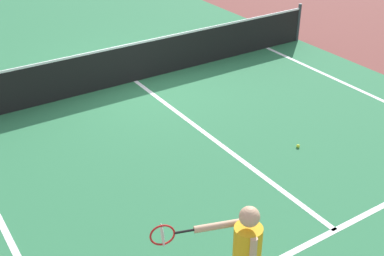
# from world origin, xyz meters

# --- Properties ---
(ground_plane) EXTENTS (60.00, 60.00, 0.00)m
(ground_plane) POSITION_xyz_m (0.00, 0.00, 0.00)
(ground_plane) COLOR brown
(court_surface_inbounds) EXTENTS (10.62, 24.40, 0.00)m
(court_surface_inbounds) POSITION_xyz_m (0.00, 0.00, 0.00)
(court_surface_inbounds) COLOR #2D7247
(court_surface_inbounds) RESTS_ON ground_plane
(line_service_near) EXTENTS (8.22, 0.10, 0.01)m
(line_service_near) POSITION_xyz_m (0.00, -6.40, 0.00)
(line_service_near) COLOR white
(line_service_near) RESTS_ON ground_plane
(line_center_service) EXTENTS (0.10, 6.40, 0.01)m
(line_center_service) POSITION_xyz_m (0.00, -3.20, 0.00)
(line_center_service) COLOR white
(line_center_service) RESTS_ON ground_plane
(net) EXTENTS (10.53, 0.09, 1.07)m
(net) POSITION_xyz_m (0.00, 0.00, 0.49)
(net) COLOR #33383D
(net) RESTS_ON ground_plane
(player_near) EXTENTS (1.11, 0.78, 1.67)m
(player_near) POSITION_xyz_m (-2.16, -6.89, 1.04)
(player_near) COLOR #3F7247
(player_near) RESTS_ON ground_plane
(tennis_ball_mid_court) EXTENTS (0.07, 0.07, 0.07)m
(tennis_ball_mid_court) POSITION_xyz_m (1.16, -4.37, 0.03)
(tennis_ball_mid_court) COLOR #CCE033
(tennis_ball_mid_court) RESTS_ON ground_plane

